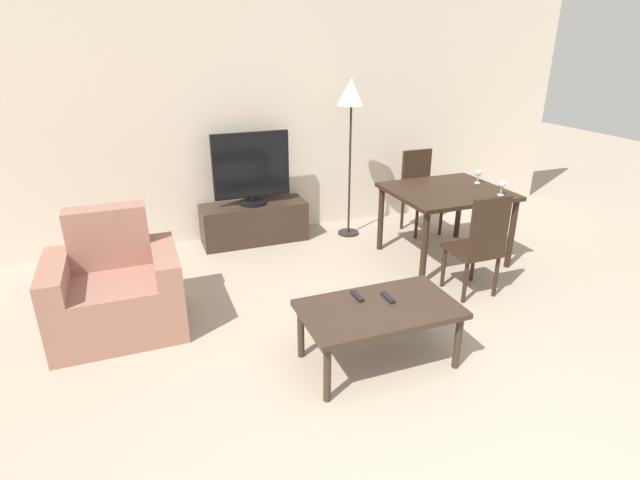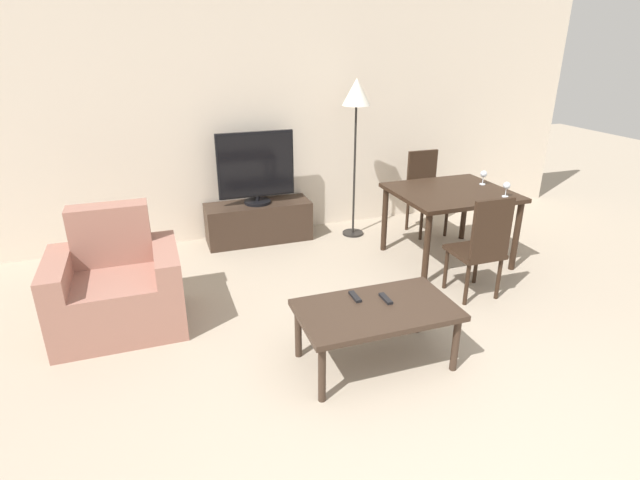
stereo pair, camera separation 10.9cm
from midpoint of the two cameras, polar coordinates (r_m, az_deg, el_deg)
The scene contains 13 objects.
wall_back at distance 5.68m, azimuth -4.56°, elevation 14.12°, with size 7.67×0.06×2.70m.
armchair at distance 4.20m, azimuth -21.47°, elevation -5.20°, with size 0.96×0.75×0.93m.
tv_stand at distance 5.63m, azimuth -6.49°, elevation 2.08°, with size 1.15×0.41×0.44m.
tv at distance 5.44m, azimuth -6.76°, elevation 8.15°, with size 0.83×0.29×0.79m.
coffee_table at distance 3.46m, azimuth 7.36°, elevation -8.37°, with size 1.08×0.62×0.45m.
dining_table at distance 5.14m, azimuth 15.27°, elevation 4.52°, with size 1.11×0.98×0.74m.
dining_chair_near at distance 4.48m, azimuth 18.68°, elevation -0.53°, with size 0.40×0.40×0.94m.
dining_chair_far at distance 5.93m, azimuth 12.41°, elevation 5.67°, with size 0.40×0.40×0.94m.
floor_lamp at distance 5.49m, azimuth 4.76°, elevation 15.43°, with size 0.30×0.30×1.75m.
remote_primary at distance 3.54m, azimuth 4.90°, elevation -6.48°, with size 0.04×0.15×0.02m.
remote_secondary at distance 3.54m, azimuth 8.40°, elevation -6.64°, with size 0.04×0.15×0.02m.
wine_glass_left at distance 5.04m, azimuth 21.13°, elevation 5.72°, with size 0.07×0.07×0.15m.
wine_glass_center at distance 5.40m, azimuth 18.75°, elevation 7.07°, with size 0.07×0.07×0.15m.
Camera 2 is at (-1.38, -1.49, 2.16)m, focal length 28.00 mm.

